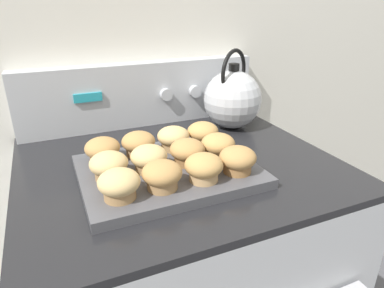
# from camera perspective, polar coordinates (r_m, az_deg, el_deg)

# --- Properties ---
(wall_back) EXTENTS (8.00, 0.05, 2.40)m
(wall_back) POSITION_cam_1_polar(r_m,az_deg,el_deg) (1.11, -9.68, 17.60)
(wall_back) COLOR silver
(wall_back) RESTS_ON ground_plane
(control_panel) EXTENTS (0.74, 0.07, 0.19)m
(control_panel) POSITION_cam_1_polar(r_m,az_deg,el_deg) (1.09, -8.29, 8.23)
(control_panel) COLOR #B7BABF
(control_panel) RESTS_ON stove_range
(muffin_pan) EXTENTS (0.39, 0.30, 0.02)m
(muffin_pan) POSITION_cam_1_polar(r_m,az_deg,el_deg) (0.78, -4.00, -4.52)
(muffin_pan) COLOR #4C4C51
(muffin_pan) RESTS_ON stove_range
(muffin_r0_c0) EXTENTS (0.08, 0.08, 0.06)m
(muffin_r0_c0) POSITION_cam_1_polar(r_m,az_deg,el_deg) (0.66, -12.04, -6.59)
(muffin_r0_c0) COLOR #A37A4C
(muffin_r0_c0) RESTS_ON muffin_pan
(muffin_r0_c1) EXTENTS (0.08, 0.08, 0.06)m
(muffin_r0_c1) POSITION_cam_1_polar(r_m,az_deg,el_deg) (0.68, -5.01, -5.19)
(muffin_r0_c1) COLOR #A37A4C
(muffin_r0_c1) RESTS_ON muffin_pan
(muffin_r0_c2) EXTENTS (0.08, 0.08, 0.06)m
(muffin_r0_c2) POSITION_cam_1_polar(r_m,az_deg,el_deg) (0.71, 1.66, -3.98)
(muffin_r0_c2) COLOR tan
(muffin_r0_c2) RESTS_ON muffin_pan
(muffin_r0_c3) EXTENTS (0.08, 0.08, 0.06)m
(muffin_r0_c3) POSITION_cam_1_polar(r_m,az_deg,el_deg) (0.75, 7.62, -2.60)
(muffin_r0_c3) COLOR olive
(muffin_r0_c3) RESTS_ON muffin_pan
(muffin_r1_c0) EXTENTS (0.08, 0.08, 0.06)m
(muffin_r1_c0) POSITION_cam_1_polar(r_m,az_deg,el_deg) (0.74, -13.68, -3.50)
(muffin_r1_c0) COLOR #A37A4C
(muffin_r1_c0) RESTS_ON muffin_pan
(muffin_r1_c1) EXTENTS (0.08, 0.08, 0.06)m
(muffin_r1_c1) POSITION_cam_1_polar(r_m,az_deg,el_deg) (0.75, -7.18, -2.37)
(muffin_r1_c1) COLOR #A37A4C
(muffin_r1_c1) RESTS_ON muffin_pan
(muffin_r1_c2) EXTENTS (0.08, 0.08, 0.06)m
(muffin_r1_c2) POSITION_cam_1_polar(r_m,az_deg,el_deg) (0.78, -1.05, -1.30)
(muffin_r1_c2) COLOR olive
(muffin_r1_c2) RESTS_ON muffin_pan
(muffin_r1_c3) EXTENTS (0.08, 0.08, 0.06)m
(muffin_r1_c3) POSITION_cam_1_polar(r_m,az_deg,el_deg) (0.81, 4.36, -0.26)
(muffin_r1_c3) COLOR tan
(muffin_r1_c3) RESTS_ON muffin_pan
(muffin_r2_c0) EXTENTS (0.08, 0.08, 0.06)m
(muffin_r2_c0) POSITION_cam_1_polar(r_m,az_deg,el_deg) (0.81, -14.68, -0.95)
(muffin_r2_c0) COLOR #A37A4C
(muffin_r2_c0) RESTS_ON muffin_pan
(muffin_r2_c1) EXTENTS (0.08, 0.08, 0.06)m
(muffin_r2_c1) POSITION_cam_1_polar(r_m,az_deg,el_deg) (0.83, -8.90, 0.08)
(muffin_r2_c1) COLOR #A37A4C
(muffin_r2_c1) RESTS_ON muffin_pan
(muffin_r2_c2) EXTENTS (0.08, 0.08, 0.06)m
(muffin_r2_c2) POSITION_cam_1_polar(r_m,az_deg,el_deg) (0.86, -3.27, 0.99)
(muffin_r2_c2) COLOR tan
(muffin_r2_c2) RESTS_ON muffin_pan
(muffin_r2_c3) EXTENTS (0.08, 0.08, 0.06)m
(muffin_r2_c3) POSITION_cam_1_polar(r_m,az_deg,el_deg) (0.89, 1.82, 1.82)
(muffin_r2_c3) COLOR tan
(muffin_r2_c3) RESTS_ON muffin_pan
(tea_kettle) EXTENTS (0.21, 0.18, 0.24)m
(tea_kettle) POSITION_cam_1_polar(r_m,az_deg,el_deg) (1.06, 6.82, 7.58)
(tea_kettle) COLOR silver
(tea_kettle) RESTS_ON stove_range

